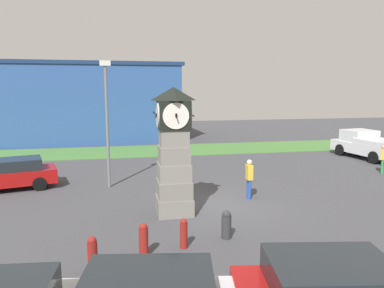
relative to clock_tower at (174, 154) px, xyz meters
The scene contains 13 objects.
ground_plane 3.10m from the clock_tower, 18.12° to the left, with size 73.57×73.57×0.00m, color #424247.
clock_tower is the anchor object (origin of this frame).
bollard_near_tower 5.34m from the clock_tower, 123.83° to the right, with size 0.26×0.26×0.99m.
bollard_mid_row 4.18m from the clock_tower, 111.92° to the right, with size 0.27×0.27×1.00m.
bollard_far_row 3.67m from the clock_tower, 93.12° to the right, with size 0.23×0.23×0.93m.
bollard_end_row 3.53m from the clock_tower, 64.17° to the right, with size 0.32×0.32×0.94m.
car_silver_hatch 8.81m from the clock_tower, 146.00° to the left, with size 4.63×2.73×1.46m.
pickup_truck 16.84m from the clock_tower, 30.17° to the left, with size 2.78×5.29×1.85m.
pedestrian_crossing_lot 3.94m from the clock_tower, 20.10° to the left, with size 0.26×0.41×1.74m.
pedestrian_by_cars 13.29m from the clock_tower, 19.28° to the left, with size 0.43×0.46×1.62m.
street_lamp_near_road 5.21m from the clock_tower, 120.27° to the left, with size 0.50×0.24×6.05m.
warehouse_blue_far 21.01m from the clock_tower, 102.36° to the left, with size 16.03×7.58×6.86m.
grass_verge_far 14.32m from the clock_tower, 91.65° to the left, with size 44.14×5.03×0.04m, color #477A38.
Camera 1 is at (-3.94, -14.42, 4.90)m, focal length 35.00 mm.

